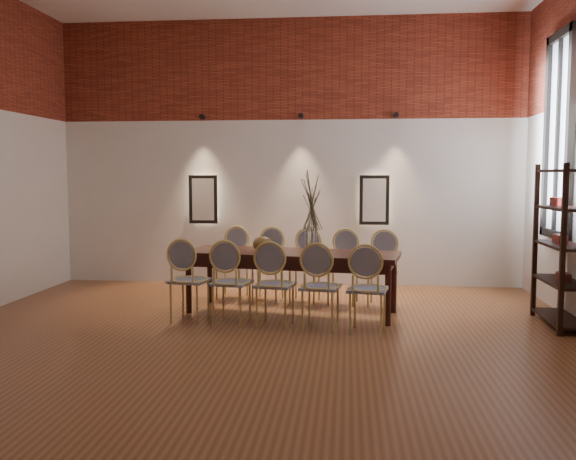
# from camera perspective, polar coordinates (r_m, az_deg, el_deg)

# --- Properties ---
(floor) EXTENTS (7.00, 7.00, 0.02)m
(floor) POSITION_cam_1_polar(r_m,az_deg,el_deg) (6.05, -3.31, -11.02)
(floor) COLOR brown
(floor) RESTS_ON ground
(wall_back) EXTENTS (7.00, 0.10, 4.00)m
(wall_back) POSITION_cam_1_polar(r_m,az_deg,el_deg) (9.34, 0.04, 7.18)
(wall_back) COLOR silver
(wall_back) RESTS_ON ground
(wall_front) EXTENTS (7.00, 0.10, 4.00)m
(wall_front) POSITION_cam_1_polar(r_m,az_deg,el_deg) (2.39, -17.24, 12.69)
(wall_front) COLOR silver
(wall_front) RESTS_ON ground
(brick_band_back) EXTENTS (7.00, 0.02, 1.50)m
(brick_band_back) POSITION_cam_1_polar(r_m,az_deg,el_deg) (9.39, -0.01, 14.84)
(brick_band_back) COLOR maroon
(brick_band_back) RESTS_ON ground
(niche_left) EXTENTS (0.36, 0.06, 0.66)m
(niche_left) POSITION_cam_1_polar(r_m,az_deg,el_deg) (9.46, -7.90, 2.86)
(niche_left) COLOR #FFEAC6
(niche_left) RESTS_ON wall_back
(niche_right) EXTENTS (0.36, 0.06, 0.66)m
(niche_right) POSITION_cam_1_polar(r_m,az_deg,el_deg) (9.20, 8.07, 2.80)
(niche_right) COLOR #FFEAC6
(niche_right) RESTS_ON wall_back
(spot_fixture_left) EXTENTS (0.08, 0.10, 0.08)m
(spot_fixture_left) POSITION_cam_1_polar(r_m,az_deg,el_deg) (9.46, -8.04, 10.44)
(spot_fixture_left) COLOR black
(spot_fixture_left) RESTS_ON wall_back
(spot_fixture_mid) EXTENTS (0.08, 0.10, 0.08)m
(spot_fixture_mid) POSITION_cam_1_polar(r_m,az_deg,el_deg) (9.22, 1.21, 10.63)
(spot_fixture_mid) COLOR black
(spot_fixture_mid) RESTS_ON wall_back
(spot_fixture_right) EXTENTS (0.08, 0.10, 0.08)m
(spot_fixture_right) POSITION_cam_1_polar(r_m,az_deg,el_deg) (9.22, 10.07, 10.55)
(spot_fixture_right) COLOR black
(spot_fixture_right) RESTS_ON wall_back
(window_glass) EXTENTS (0.02, 0.78, 2.38)m
(window_glass) POSITION_cam_1_polar(r_m,az_deg,el_deg) (8.16, 24.09, 8.07)
(window_glass) COLOR silver
(window_glass) RESTS_ON wall_right
(window_frame) EXTENTS (0.08, 0.90, 2.50)m
(window_frame) POSITION_cam_1_polar(r_m,az_deg,el_deg) (8.15, 23.95, 8.08)
(window_frame) COLOR black
(window_frame) RESTS_ON wall_right
(window_mullion) EXTENTS (0.06, 0.06, 2.40)m
(window_mullion) POSITION_cam_1_polar(r_m,az_deg,el_deg) (8.15, 23.95, 8.08)
(window_mullion) COLOR black
(window_mullion) RESTS_ON wall_right
(dining_table) EXTENTS (2.66, 1.24, 0.75)m
(dining_table) POSITION_cam_1_polar(r_m,az_deg,el_deg) (7.42, 0.30, -4.92)
(dining_table) COLOR #36130E
(dining_table) RESTS_ON floor
(chair_near_a) EXTENTS (0.51, 0.51, 0.94)m
(chair_near_a) POSITION_cam_1_polar(r_m,az_deg,el_deg) (7.10, -9.20, -4.67)
(chair_near_a) COLOR tan
(chair_near_a) RESTS_ON floor
(chair_near_b) EXTENTS (0.51, 0.51, 0.94)m
(chair_near_b) POSITION_cam_1_polar(r_m,az_deg,el_deg) (6.90, -5.32, -4.90)
(chair_near_b) COLOR tan
(chair_near_b) RESTS_ON floor
(chair_near_c) EXTENTS (0.51, 0.51, 0.94)m
(chair_near_c) POSITION_cam_1_polar(r_m,az_deg,el_deg) (6.74, -1.22, -5.12)
(chair_near_c) COLOR tan
(chair_near_c) RESTS_ON floor
(chair_near_d) EXTENTS (0.51, 0.51, 0.94)m
(chair_near_d) POSITION_cam_1_polar(r_m,az_deg,el_deg) (6.62, 3.06, -5.33)
(chair_near_d) COLOR tan
(chair_near_d) RESTS_ON floor
(chair_near_e) EXTENTS (0.51, 0.51, 0.94)m
(chair_near_e) POSITION_cam_1_polar(r_m,az_deg,el_deg) (6.53, 7.47, -5.51)
(chair_near_e) COLOR tan
(chair_near_e) RESTS_ON floor
(chair_far_a) EXTENTS (0.51, 0.51, 0.94)m
(chair_far_a) POSITION_cam_1_polar(r_m,az_deg,el_deg) (8.36, -5.27, -3.13)
(chair_far_a) COLOR tan
(chair_far_a) RESTS_ON floor
(chair_far_b) EXTENTS (0.51, 0.51, 0.94)m
(chair_far_b) POSITION_cam_1_polar(r_m,az_deg,el_deg) (8.20, -1.91, -3.28)
(chair_far_b) COLOR tan
(chair_far_b) RESTS_ON floor
(chair_far_c) EXTENTS (0.51, 0.51, 0.94)m
(chair_far_c) POSITION_cam_1_polar(r_m,az_deg,el_deg) (8.06, 1.58, -3.42)
(chair_far_c) COLOR tan
(chair_far_c) RESTS_ON floor
(chair_far_d) EXTENTS (0.51, 0.51, 0.94)m
(chair_far_d) POSITION_cam_1_polar(r_m,az_deg,el_deg) (7.96, 5.17, -3.55)
(chair_far_d) COLOR tan
(chair_far_d) RESTS_ON floor
(chair_far_e) EXTENTS (0.51, 0.51, 0.94)m
(chair_far_e) POSITION_cam_1_polar(r_m,az_deg,el_deg) (7.88, 8.85, -3.67)
(chair_far_e) COLOR tan
(chair_far_e) RESTS_ON floor
(vase) EXTENTS (0.14, 0.14, 0.30)m
(vase) POSITION_cam_1_polar(r_m,az_deg,el_deg) (7.28, 2.21, -0.94)
(vase) COLOR silver
(vase) RESTS_ON dining_table
(dried_branches) EXTENTS (0.50, 0.50, 0.70)m
(dried_branches) POSITION_cam_1_polar(r_m,az_deg,el_deg) (7.25, 2.22, 2.60)
(dried_branches) COLOR #4E4631
(dried_branches) RESTS_ON vase
(bowl) EXTENTS (0.24, 0.24, 0.18)m
(bowl) POSITION_cam_1_polar(r_m,az_deg,el_deg) (7.40, -2.40, -1.31)
(bowl) COLOR brown
(bowl) RESTS_ON dining_table
(book) EXTENTS (0.29, 0.22, 0.03)m
(book) POSITION_cam_1_polar(r_m,az_deg,el_deg) (7.43, -1.90, -1.86)
(book) COLOR maroon
(book) RESTS_ON dining_table
(shelving_rack) EXTENTS (0.38, 1.00, 1.80)m
(shelving_rack) POSITION_cam_1_polar(r_m,az_deg,el_deg) (7.38, 24.35, -1.32)
(shelving_rack) COLOR black
(shelving_rack) RESTS_ON floor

